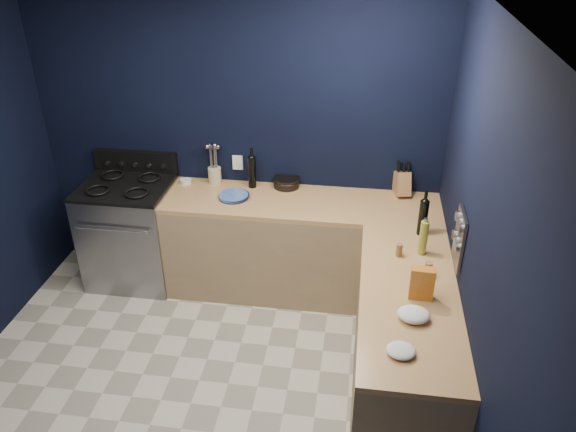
% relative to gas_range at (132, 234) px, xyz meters
% --- Properties ---
extents(floor, '(3.50, 3.50, 0.02)m').
position_rel_gas_range_xyz_m(floor, '(0.93, -1.42, -0.47)').
color(floor, beige).
rests_on(floor, ground).
extents(ceiling, '(3.50, 3.50, 0.02)m').
position_rel_gas_range_xyz_m(ceiling, '(0.93, -1.42, 2.15)').
color(ceiling, silver).
rests_on(ceiling, ground).
extents(wall_back, '(3.50, 0.02, 2.60)m').
position_rel_gas_range_xyz_m(wall_back, '(0.93, 0.34, 0.84)').
color(wall_back, black).
rests_on(wall_back, ground).
extents(wall_right, '(0.02, 3.50, 2.60)m').
position_rel_gas_range_xyz_m(wall_right, '(2.69, -1.42, 0.84)').
color(wall_right, black).
rests_on(wall_right, ground).
extents(cab_back, '(2.30, 0.63, 0.86)m').
position_rel_gas_range_xyz_m(cab_back, '(1.53, 0.02, -0.03)').
color(cab_back, '#9D7F58').
rests_on(cab_back, floor).
extents(top_back, '(2.30, 0.63, 0.04)m').
position_rel_gas_range_xyz_m(top_back, '(1.53, 0.02, 0.42)').
color(top_back, olive).
rests_on(top_back, cab_back).
extents(cab_right, '(0.63, 1.67, 0.86)m').
position_rel_gas_range_xyz_m(cab_right, '(2.37, -1.13, -0.03)').
color(cab_right, '#9D7F58').
rests_on(cab_right, floor).
extents(top_right, '(0.63, 1.67, 0.04)m').
position_rel_gas_range_xyz_m(top_right, '(2.37, -1.13, 0.42)').
color(top_right, olive).
rests_on(top_right, cab_right).
extents(gas_range, '(0.76, 0.66, 0.92)m').
position_rel_gas_range_xyz_m(gas_range, '(0.00, 0.00, 0.00)').
color(gas_range, gray).
rests_on(gas_range, floor).
extents(oven_door, '(0.59, 0.02, 0.42)m').
position_rel_gas_range_xyz_m(oven_door, '(0.00, -0.32, -0.01)').
color(oven_door, black).
rests_on(oven_door, gas_range).
extents(cooktop, '(0.76, 0.66, 0.03)m').
position_rel_gas_range_xyz_m(cooktop, '(0.00, 0.00, 0.48)').
color(cooktop, black).
rests_on(cooktop, gas_range).
extents(backguard, '(0.76, 0.06, 0.20)m').
position_rel_gas_range_xyz_m(backguard, '(0.00, 0.30, 0.58)').
color(backguard, black).
rests_on(backguard, gas_range).
extents(spice_panel, '(0.02, 0.28, 0.38)m').
position_rel_gas_range_xyz_m(spice_panel, '(2.67, -0.87, 0.72)').
color(spice_panel, gray).
rests_on(spice_panel, wall_right).
extents(wall_outlet, '(0.09, 0.02, 0.13)m').
position_rel_gas_range_xyz_m(wall_outlet, '(0.93, 0.32, 0.62)').
color(wall_outlet, white).
rests_on(wall_outlet, wall_back).
extents(plate_stack, '(0.32, 0.32, 0.03)m').
position_rel_gas_range_xyz_m(plate_stack, '(0.96, -0.00, 0.46)').
color(plate_stack, '#385AA9').
rests_on(plate_stack, top_back).
extents(ramekin, '(0.11, 0.11, 0.04)m').
position_rel_gas_range_xyz_m(ramekin, '(0.48, 0.21, 0.46)').
color(ramekin, white).
rests_on(ramekin, top_back).
extents(utensil_crock, '(0.13, 0.13, 0.14)m').
position_rel_gas_range_xyz_m(utensil_crock, '(0.73, 0.26, 0.51)').
color(utensil_crock, beige).
rests_on(utensil_crock, top_back).
extents(wine_bottle_back, '(0.08, 0.08, 0.28)m').
position_rel_gas_range_xyz_m(wine_bottle_back, '(1.08, 0.22, 0.58)').
color(wine_bottle_back, black).
rests_on(wine_bottle_back, top_back).
extents(lemon_basket, '(0.30, 0.30, 0.09)m').
position_rel_gas_range_xyz_m(lemon_basket, '(1.37, 0.27, 0.48)').
color(lemon_basket, black).
rests_on(lemon_basket, top_back).
extents(knife_block, '(0.16, 0.26, 0.25)m').
position_rel_gas_range_xyz_m(knife_block, '(2.35, 0.27, 0.54)').
color(knife_block, olive).
rests_on(knife_block, top_back).
extents(wine_bottle_right, '(0.07, 0.07, 0.28)m').
position_rel_gas_range_xyz_m(wine_bottle_right, '(2.48, -0.37, 0.58)').
color(wine_bottle_right, black).
rests_on(wine_bottle_right, top_right).
extents(oil_bottle, '(0.07, 0.07, 0.26)m').
position_rel_gas_range_xyz_m(oil_bottle, '(2.47, -0.64, 0.57)').
color(oil_bottle, olive).
rests_on(oil_bottle, top_right).
extents(spice_jar_near, '(0.06, 0.06, 0.10)m').
position_rel_gas_range_xyz_m(spice_jar_near, '(2.31, -0.70, 0.49)').
color(spice_jar_near, olive).
rests_on(spice_jar_near, top_right).
extents(spice_jar_far, '(0.06, 0.06, 0.10)m').
position_rel_gas_range_xyz_m(spice_jar_far, '(2.49, -0.90, 0.49)').
color(spice_jar_far, olive).
rests_on(spice_jar_far, top_right).
extents(crouton_bag, '(0.15, 0.08, 0.22)m').
position_rel_gas_range_xyz_m(crouton_bag, '(2.43, -1.16, 0.55)').
color(crouton_bag, red).
rests_on(crouton_bag, top_right).
extents(towel_front, '(0.20, 0.17, 0.07)m').
position_rel_gas_range_xyz_m(towel_front, '(2.37, -1.38, 0.47)').
color(towel_front, white).
rests_on(towel_front, top_right).
extents(towel_end, '(0.17, 0.16, 0.05)m').
position_rel_gas_range_xyz_m(towel_end, '(2.29, -1.69, 0.46)').
color(towel_end, white).
rests_on(towel_end, top_right).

